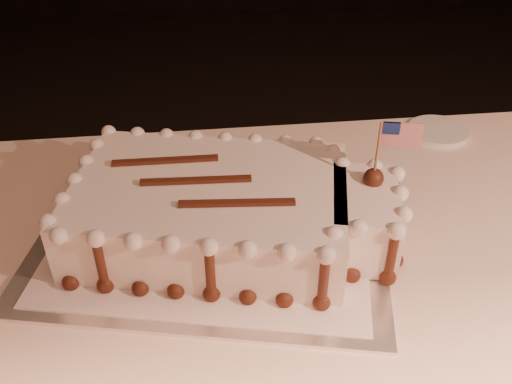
{
  "coord_description": "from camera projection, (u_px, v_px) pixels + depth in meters",
  "views": [
    {
      "loc": [
        -0.42,
        -0.18,
        1.42
      ],
      "look_at": [
        -0.33,
        0.61,
        0.85
      ],
      "focal_mm": 40.0,
      "sensor_mm": 36.0,
      "label": 1
    }
  ],
  "objects": [
    {
      "name": "banquet_table",
      "position": [
        399.0,
        352.0,
        1.29
      ],
      "size": [
        2.4,
        0.8,
        0.75
      ],
      "primitive_type": "cube",
      "color": "#FFDAC5",
      "rests_on": "ground"
    },
    {
      "name": "cake_board",
      "position": [
        212.0,
        236.0,
        1.03
      ],
      "size": [
        0.7,
        0.59,
        0.01
      ],
      "primitive_type": "cube",
      "rotation": [
        0.0,
        0.0,
        -0.22
      ],
      "color": "silver",
      "rests_on": "banquet_table"
    },
    {
      "name": "doily",
      "position": [
        212.0,
        234.0,
        1.03
      ],
      "size": [
        0.63,
        0.53,
        0.0
      ],
      "primitive_type": "cube",
      "rotation": [
        0.0,
        0.0,
        -0.22
      ],
      "color": "white",
      "rests_on": "cake_board"
    },
    {
      "name": "sheet_cake",
      "position": [
        229.0,
        210.0,
        0.99
      ],
      "size": [
        0.61,
        0.42,
        0.23
      ],
      "color": "white",
      "rests_on": "doily"
    },
    {
      "name": "side_plate",
      "position": [
        438.0,
        131.0,
        1.33
      ],
      "size": [
        0.14,
        0.14,
        0.01
      ],
      "primitive_type": "cylinder",
      "color": "white",
      "rests_on": "banquet_table"
    }
  ]
}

